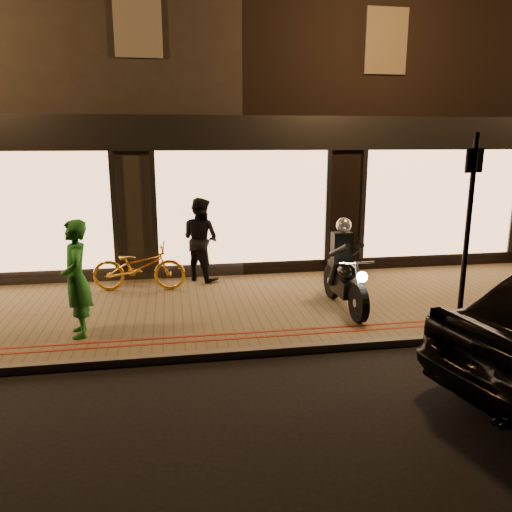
{
  "coord_description": "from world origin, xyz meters",
  "views": [
    {
      "loc": [
        -1.5,
        -6.46,
        3.01
      ],
      "look_at": [
        -0.13,
        1.61,
        1.1
      ],
      "focal_mm": 35.0,
      "sensor_mm": 36.0,
      "label": 1
    }
  ],
  "objects": [
    {
      "name": "bicycle_gold",
      "position": [
        -2.17,
        3.23,
        0.59
      ],
      "size": [
        1.85,
        0.81,
        0.94
      ],
      "primitive_type": "imported",
      "rotation": [
        0.0,
        0.0,
        1.47
      ],
      "color": "gold",
      "rests_on": "sidewalk"
    },
    {
      "name": "sign_post",
      "position": [
        2.86,
        0.26,
        1.8
      ],
      "size": [
        0.34,
        0.14,
        3.0
      ],
      "rotation": [
        0.0,
        0.0,
        0.32
      ],
      "color": "black",
      "rests_on": "sidewalk"
    },
    {
      "name": "red_kerb_lines",
      "position": [
        0.0,
        0.55,
        0.12
      ],
      "size": [
        50.0,
        0.26,
        0.01
      ],
      "color": "maroon",
      "rests_on": "sidewalk"
    },
    {
      "name": "ground",
      "position": [
        0.0,
        0.0,
        0.0
      ],
      "size": [
        90.0,
        90.0,
        0.0
      ],
      "primitive_type": "plane",
      "color": "black",
      "rests_on": "ground"
    },
    {
      "name": "building_row",
      "position": [
        -0.0,
        8.99,
        4.25
      ],
      "size": [
        48.0,
        10.11,
        8.5
      ],
      "color": "black",
      "rests_on": "ground"
    },
    {
      "name": "sidewalk",
      "position": [
        0.0,
        2.0,
        0.06
      ],
      "size": [
        50.0,
        4.0,
        0.12
      ],
      "primitive_type": "cube",
      "color": "brown",
      "rests_on": "ground"
    },
    {
      "name": "person_green",
      "position": [
        -2.94,
        1.0,
        1.0
      ],
      "size": [
        0.55,
        0.72,
        1.77
      ],
      "primitive_type": "imported",
      "rotation": [
        0.0,
        0.0,
        -1.36
      ],
      "color": "#1E7126",
      "rests_on": "sidewalk"
    },
    {
      "name": "kerb_stone",
      "position": [
        0.0,
        0.05,
        0.06
      ],
      "size": [
        50.0,
        0.14,
        0.12
      ],
      "primitive_type": "cube",
      "color": "#59544C",
      "rests_on": "ground"
    },
    {
      "name": "person_dark",
      "position": [
        -0.93,
        3.79,
        0.99
      ],
      "size": [
        1.07,
        1.06,
        1.74
      ],
      "primitive_type": "imported",
      "rotation": [
        0.0,
        0.0,
        2.38
      ],
      "color": "black",
      "rests_on": "sidewalk"
    },
    {
      "name": "motorcycle",
      "position": [
        1.42,
        1.52,
        0.73
      ],
      "size": [
        0.6,
        1.94,
        1.59
      ],
      "rotation": [
        0.0,
        0.0,
        0.02
      ],
      "color": "black",
      "rests_on": "sidewalk"
    }
  ]
}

